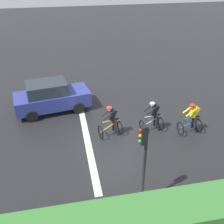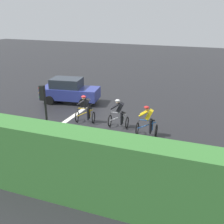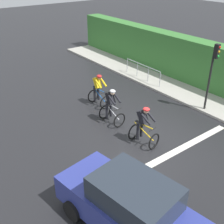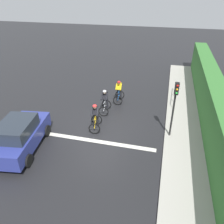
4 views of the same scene
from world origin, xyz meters
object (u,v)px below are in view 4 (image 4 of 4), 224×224
(cyclist_mid, at_px, (95,117))
(car_navy, at_px, (20,135))
(traffic_light_near_crossing, at_px, (175,102))
(pedestrian_railing_kerbside, at_px, (176,92))
(cyclist_second, at_px, (105,102))
(cyclist_lead, at_px, (119,92))

(cyclist_mid, height_order, car_navy, car_navy)
(traffic_light_near_crossing, height_order, pedestrian_railing_kerbside, traffic_light_near_crossing)
(pedestrian_railing_kerbside, bearing_deg, car_navy, -134.47)
(cyclist_mid, bearing_deg, pedestrian_railing_kerbside, 47.73)
(cyclist_second, bearing_deg, traffic_light_near_crossing, -23.95)
(cyclist_mid, bearing_deg, cyclist_lead, 82.15)
(car_navy, height_order, traffic_light_near_crossing, traffic_light_near_crossing)
(cyclist_second, xyz_separation_m, cyclist_mid, (0.01, -2.10, 0.00))
(cyclist_lead, bearing_deg, pedestrian_railing_kerbside, 15.46)
(cyclist_second, distance_m, cyclist_mid, 2.10)
(cyclist_lead, height_order, traffic_light_near_crossing, traffic_light_near_crossing)
(cyclist_lead, bearing_deg, traffic_light_near_crossing, -44.50)
(cyclist_mid, bearing_deg, cyclist_second, 90.17)
(car_navy, bearing_deg, cyclist_second, 57.62)
(cyclist_lead, distance_m, cyclist_mid, 3.94)
(cyclist_mid, height_order, pedestrian_railing_kerbside, cyclist_mid)
(traffic_light_near_crossing, bearing_deg, cyclist_mid, -177.69)
(cyclist_lead, bearing_deg, car_navy, -118.59)
(pedestrian_railing_kerbside, bearing_deg, cyclist_mid, -132.27)
(cyclist_lead, relative_size, cyclist_mid, 1.00)
(car_navy, bearing_deg, cyclist_lead, 61.41)
(cyclist_second, xyz_separation_m, pedestrian_railing_kerbside, (4.56, 2.91, -0.03))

